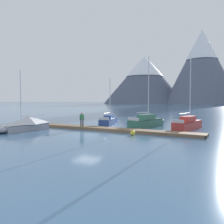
# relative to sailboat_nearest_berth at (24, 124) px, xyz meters

# --- Properties ---
(ground_plane) EXTENTS (700.00, 700.00, 0.00)m
(ground_plane) POSITION_rel_sailboat_nearest_berth_xyz_m (8.07, 0.18, -0.76)
(ground_plane) COLOR #426689
(mountain_west_summit) EXTENTS (85.08, 85.08, 49.35)m
(mountain_west_summit) POSITION_rel_sailboat_nearest_berth_xyz_m (-48.53, 213.19, 25.06)
(mountain_west_summit) COLOR #4C566B
(mountain_west_summit) RESTS_ON ground
(mountain_central_massif) EXTENTS (64.54, 64.54, 66.32)m
(mountain_central_massif) POSITION_rel_sailboat_nearest_berth_xyz_m (7.61, 201.37, 33.74)
(mountain_central_massif) COLOR slate
(mountain_central_massif) RESTS_ON ground
(dock) EXTENTS (22.08, 3.33, 0.30)m
(dock) POSITION_rel_sailboat_nearest_berth_xyz_m (8.07, 4.18, -0.61)
(dock) COLOR brown
(dock) RESTS_ON ground
(sailboat_nearest_berth) EXTENTS (3.18, 6.40, 6.82)m
(sailboat_nearest_berth) POSITION_rel_sailboat_nearest_berth_xyz_m (0.00, 0.00, 0.00)
(sailboat_nearest_berth) COLOR #93939E
(sailboat_nearest_berth) RESTS_ON ground
(sailboat_second_berth) EXTENTS (2.31, 6.56, 6.54)m
(sailboat_second_berth) POSITION_rel_sailboat_nearest_berth_xyz_m (6.03, 10.08, -0.20)
(sailboat_second_berth) COLOR navy
(sailboat_second_berth) RESTS_ON ground
(sailboat_mid_dock_port) EXTENTS (3.62, 6.97, 9.14)m
(sailboat_mid_dock_port) POSITION_rel_sailboat_nearest_berth_xyz_m (11.64, 9.78, -0.11)
(sailboat_mid_dock_port) COLOR #336B56
(sailboat_mid_dock_port) RESTS_ON ground
(sailboat_mid_dock_starboard) EXTENTS (3.11, 6.80, 8.63)m
(sailboat_mid_dock_starboard) POSITION_rel_sailboat_nearest_berth_xyz_m (16.74, 9.60, -0.13)
(sailboat_mid_dock_starboard) COLOR #B2332D
(sailboat_mid_dock_starboard) RESTS_ON ground
(person_on_dock) EXTENTS (0.59, 0.25, 1.69)m
(person_on_dock) POSITION_rel_sailboat_nearest_berth_xyz_m (5.12, 3.97, 0.50)
(person_on_dock) COLOR #232328
(person_on_dock) RESTS_ON dock
(mooring_buoy_channel_marker) EXTENTS (0.46, 0.46, 0.54)m
(mooring_buoy_channel_marker) POSITION_rel_sailboat_nearest_berth_xyz_m (12.27, 1.90, -0.53)
(mooring_buoy_channel_marker) COLOR yellow
(mooring_buoy_channel_marker) RESTS_ON ground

